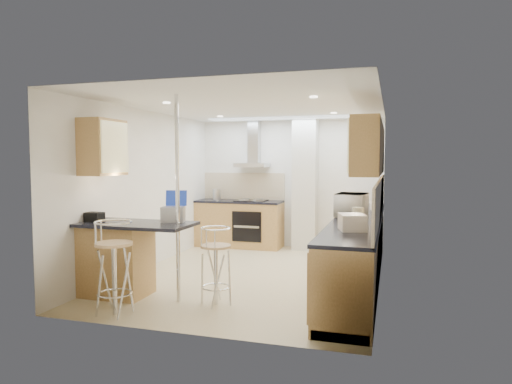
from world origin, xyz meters
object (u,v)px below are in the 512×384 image
(laptop, at_px, (173,214))
(bread_bin, at_px, (352,222))
(bar_stool_near, at_px, (114,267))
(microwave, at_px, (352,205))
(bar_stool_end, at_px, (216,266))

(laptop, height_order, bread_bin, laptop)
(bar_stool_near, bearing_deg, bread_bin, -0.69)
(bar_stool_near, bearing_deg, microwave, 21.77)
(bar_stool_end, height_order, bread_bin, bread_bin)
(microwave, bearing_deg, bar_stool_end, 142.14)
(laptop, relative_size, bread_bin, 0.81)
(bar_stool_end, relative_size, bread_bin, 2.68)
(microwave, relative_size, bar_stool_end, 0.63)
(microwave, distance_m, bread_bin, 1.29)
(laptop, bearing_deg, bar_stool_near, -126.55)
(laptop, xyz_separation_m, bar_stool_end, (0.65, -0.20, -0.57))
(laptop, height_order, bar_stool_end, laptop)
(laptop, distance_m, bar_stool_near, 1.03)
(bar_stool_near, bearing_deg, laptop, 49.19)
(microwave, xyz_separation_m, bar_stool_near, (-2.40, -2.21, -0.55))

